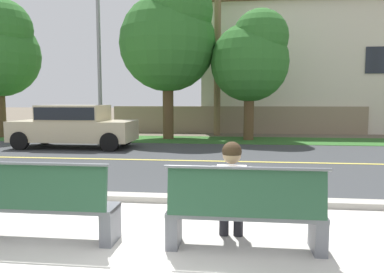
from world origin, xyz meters
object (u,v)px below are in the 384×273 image
at_px(bench_left, 42,206).
at_px(car_beige_near, 74,124).
at_px(shade_tree_left, 170,36).
at_px(bench_right, 245,213).
at_px(palm_tree_short, 218,4).
at_px(seated_person_white, 231,189).
at_px(streetlamp, 100,35).
at_px(shade_tree_centre, 252,57).

xyz_separation_m(bench_left, car_beige_near, (-3.42, 8.43, 0.40)).
height_order(bench_left, shade_tree_left, shade_tree_left).
distance_m(bench_right, palm_tree_short, 14.89).
height_order(car_beige_near, palm_tree_short, palm_tree_short).
bearing_deg(seated_person_white, palm_tree_short, 93.20).
bearing_deg(bench_right, shade_tree_left, 103.74).
xyz_separation_m(seated_person_white, palm_tree_short, (-0.76, 13.51, 5.59)).
bearing_deg(streetlamp, bench_right, -62.59).
bearing_deg(bench_right, bench_left, 180.00).
height_order(bench_left, streetlamp, streetlamp).
xyz_separation_m(seated_person_white, shade_tree_left, (-2.71, 11.52, 3.81)).
distance_m(bench_right, shade_tree_left, 12.70).
xyz_separation_m(streetlamp, shade_tree_centre, (6.49, 0.34, -0.95)).
distance_m(streetlamp, shade_tree_left, 3.01).
bearing_deg(car_beige_near, streetlamp, 90.16).
relative_size(bench_right, car_beige_near, 0.42).
height_order(seated_person_white, streetlamp, streetlamp).
bearing_deg(car_beige_near, shade_tree_centre, 26.09).
xyz_separation_m(bench_right, palm_tree_short, (-0.91, 13.68, 5.81)).
height_order(streetlamp, shade_tree_centre, streetlamp).
relative_size(bench_right, palm_tree_short, 0.23).
height_order(bench_left, seated_person_white, seated_person_white).
bearing_deg(streetlamp, shade_tree_centre, 2.97).
height_order(bench_right, shade_tree_left, shade_tree_left).
relative_size(bench_right, streetlamp, 0.22).
height_order(seated_person_white, palm_tree_short, palm_tree_short).
height_order(bench_right, shade_tree_centre, shade_tree_centre).
distance_m(streetlamp, shade_tree_centre, 6.57).
height_order(seated_person_white, shade_tree_centre, shade_tree_centre).
distance_m(shade_tree_left, shade_tree_centre, 3.63).
bearing_deg(shade_tree_left, streetlamp, -171.94).
bearing_deg(bench_left, streetlamp, 106.90).
bearing_deg(car_beige_near, bench_right, -55.32).
height_order(bench_left, car_beige_near, car_beige_near).
bearing_deg(seated_person_white, shade_tree_centre, 86.00).
bearing_deg(shade_tree_centre, car_beige_near, -153.91).
relative_size(shade_tree_left, palm_tree_short, 0.89).
xyz_separation_m(streetlamp, palm_tree_short, (4.94, 2.41, 1.76)).
bearing_deg(shade_tree_centre, seated_person_white, -94.00).
relative_size(car_beige_near, shade_tree_centre, 0.79).
height_order(bench_right, streetlamp, streetlamp).
relative_size(seated_person_white, shade_tree_centre, 0.23).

